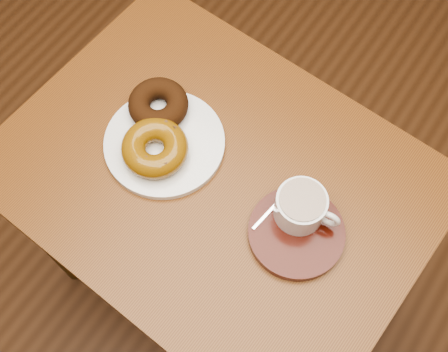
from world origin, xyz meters
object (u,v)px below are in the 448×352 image
Objects in this scene: cafe_table at (216,199)px; donut_plate at (165,143)px; coffee_cup at (301,206)px; saucer at (296,233)px.

donut_plate reaches higher than cafe_table.
donut_plate is 0.28m from coffee_cup.
cafe_table is 3.59× the size of donut_plate.
coffee_cup reaches higher than cafe_table.
donut_plate is at bearing -175.98° from cafe_table.
coffee_cup is at bearing 3.58° from donut_plate.
cafe_table is at bearing 177.79° from coffee_cup.
coffee_cup reaches higher than donut_plate.
saucer is at bearing -2.56° from donut_plate.
donut_plate is 1.95× the size of coffee_cup.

